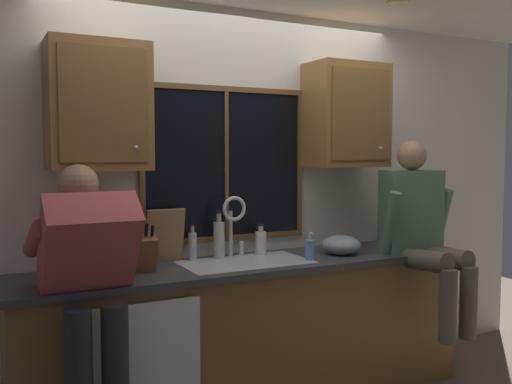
% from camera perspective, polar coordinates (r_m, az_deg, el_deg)
% --- Properties ---
extents(back_wall, '(5.30, 0.12, 2.55)m').
position_cam_1_polar(back_wall, '(3.81, -2.69, -0.87)').
color(back_wall, silver).
rests_on(back_wall, floor).
extents(ceiling_downlight_right, '(0.14, 0.14, 0.01)m').
position_cam_1_polar(ceiling_downlight_right, '(3.83, 14.28, 18.17)').
color(ceiling_downlight_right, '#FFEAB2').
extents(window_glass, '(1.10, 0.02, 0.95)m').
position_cam_1_polar(window_glass, '(3.71, -3.11, 2.86)').
color(window_glass, black).
extents(window_frame_top, '(1.17, 0.02, 0.04)m').
position_cam_1_polar(window_frame_top, '(3.72, -3.07, 10.46)').
color(window_frame_top, brown).
extents(window_frame_bottom, '(1.17, 0.02, 0.04)m').
position_cam_1_polar(window_frame_bottom, '(3.74, -3.02, -4.70)').
color(window_frame_bottom, brown).
extents(window_frame_left, '(0.03, 0.02, 0.95)m').
position_cam_1_polar(window_frame_left, '(3.50, -11.55, 2.71)').
color(window_frame_left, brown).
extents(window_frame_right, '(0.03, 0.02, 0.95)m').
position_cam_1_polar(window_frame_right, '(3.97, 4.46, 2.93)').
color(window_frame_right, brown).
extents(window_mullion_center, '(0.02, 0.02, 0.95)m').
position_cam_1_polar(window_mullion_center, '(3.70, -3.03, 2.86)').
color(window_mullion_center, brown).
extents(lower_cabinet_run, '(2.90, 0.58, 0.88)m').
position_cam_1_polar(lower_cabinet_run, '(3.67, -0.30, -14.42)').
color(lower_cabinet_run, brown).
rests_on(lower_cabinet_run, floor).
extents(countertop, '(2.96, 0.62, 0.04)m').
position_cam_1_polar(countertop, '(3.53, -0.15, -7.41)').
color(countertop, '#38383D').
rests_on(countertop, lower_cabinet_run).
extents(dishwasher_front, '(0.60, 0.02, 0.74)m').
position_cam_1_polar(dishwasher_front, '(3.11, -11.18, -17.62)').
color(dishwasher_front, white).
extents(upper_cabinet_left, '(0.55, 0.36, 0.72)m').
position_cam_1_polar(upper_cabinet_left, '(3.30, -15.80, 8.39)').
color(upper_cabinet_left, olive).
extents(upper_cabinet_right, '(0.55, 0.36, 0.72)m').
position_cam_1_polar(upper_cabinet_right, '(4.01, 9.19, 7.69)').
color(upper_cabinet_right, olive).
extents(sink, '(0.80, 0.46, 0.21)m').
position_cam_1_polar(sink, '(3.53, -1.10, -8.71)').
color(sink, '#B7B7BC').
rests_on(sink, lower_cabinet_run).
extents(faucet, '(0.18, 0.09, 0.40)m').
position_cam_1_polar(faucet, '(3.63, -2.26, -2.72)').
color(faucet, silver).
rests_on(faucet, countertop).
extents(person_standing, '(0.53, 0.70, 1.54)m').
position_cam_1_polar(person_standing, '(2.91, -16.63, -9.00)').
color(person_standing, '#262628').
rests_on(person_standing, floor).
extents(person_sitting_on_counter, '(0.54, 0.63, 1.26)m').
position_cam_1_polar(person_sitting_on_counter, '(3.94, 16.46, -3.37)').
color(person_sitting_on_counter, '#595147').
rests_on(person_sitting_on_counter, countertop).
extents(knife_block, '(0.12, 0.18, 0.32)m').
position_cam_1_polar(knife_block, '(3.27, -11.34, -6.12)').
color(knife_block, brown).
rests_on(knife_block, countertop).
extents(cutting_board, '(0.24, 0.09, 0.34)m').
position_cam_1_polar(cutting_board, '(3.51, -9.26, -4.43)').
color(cutting_board, '#997047').
rests_on(cutting_board, countertop).
extents(mixing_bowl, '(0.26, 0.26, 0.13)m').
position_cam_1_polar(mixing_bowl, '(3.82, 8.66, -5.37)').
color(mixing_bowl, '#8C99A8').
rests_on(mixing_bowl, countertop).
extents(soap_dispenser, '(0.06, 0.07, 0.18)m').
position_cam_1_polar(soap_dispenser, '(3.58, 5.52, -5.85)').
color(soap_dispenser, '#668CCC').
rests_on(soap_dispenser, countertop).
extents(bottle_green_glass, '(0.05, 0.05, 0.23)m').
position_cam_1_polar(bottle_green_glass, '(3.57, -6.49, -5.43)').
color(bottle_green_glass, '#B7B7BC').
rests_on(bottle_green_glass, countertop).
extents(bottle_tall_clear, '(0.07, 0.07, 0.21)m').
position_cam_1_polar(bottle_tall_clear, '(3.74, 0.49, -5.15)').
color(bottle_tall_clear, silver).
rests_on(bottle_tall_clear, countertop).
extents(bottle_amber_small, '(0.07, 0.07, 0.31)m').
position_cam_1_polar(bottle_amber_small, '(3.61, -3.79, -4.81)').
color(bottle_amber_small, '#B7B7BC').
rests_on(bottle_amber_small, countertop).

